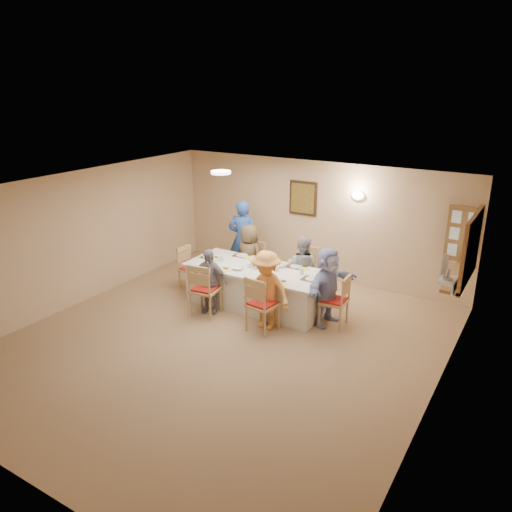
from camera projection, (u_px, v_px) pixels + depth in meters
The scene contains 49 objects.
ground at pixel (222, 344), 8.08m from camera, with size 7.00×7.00×0.00m, color #997A53.
room_walls at pixel (219, 255), 7.58m from camera, with size 7.00×7.00×7.00m.
wall_picture at pixel (303, 198), 10.46m from camera, with size 0.62×0.05×0.72m.
wall_sconce at pixel (358, 195), 9.78m from camera, with size 0.26×0.09×0.18m, color white.
ceiling_light at pixel (221, 172), 8.96m from camera, with size 0.36×0.36×0.05m, color white.
serving_hatch at pixel (471, 248), 7.94m from camera, with size 0.06×1.50×1.15m, color brown.
hatch_sill at pixel (459, 278), 8.18m from camera, with size 0.30×1.50×0.05m, color brown.
shutter_door at pixel (463, 234), 8.68m from camera, with size 0.55×0.04×1.00m, color brown.
fan_shelf at pixel (447, 280), 6.93m from camera, with size 0.22×0.36×0.03m, color white.
desk_fan at pixel (447, 270), 6.89m from camera, with size 0.30×0.30×0.28m, color #A5A5A8, non-canonical shape.
dining_table at pixel (257, 287), 9.34m from camera, with size 2.66×1.13×0.76m, color silver.
chair_back_left at pixel (252, 264), 10.25m from camera, with size 0.44×0.44×0.91m, color tan, non-canonical shape.
chair_back_right at pixel (305, 274), 9.65m from camera, with size 0.48×0.48×1.00m, color tan, non-canonical shape.
chair_front_left at pixel (205, 288), 8.95m from camera, with size 0.48×0.48×1.01m, color tan, non-canonical shape.
chair_front_right at pixel (263, 303), 8.36m from camera, with size 0.48×0.48×1.00m, color tan, non-canonical shape.
chair_left_end at pixel (191, 268), 10.08m from camera, with size 0.43×0.43×0.89m, color tan, non-canonical shape.
chair_right_end at pixel (334, 300), 8.55m from camera, with size 0.45×0.45×0.94m, color tan, non-canonical shape.
diner_back_left at pixel (249, 257), 10.09m from camera, with size 0.71×0.52×1.33m, color brown.
diner_back_right at pixel (302, 269), 9.51m from camera, with size 0.66×0.53×1.28m, color #94929F.
diner_front_left at pixel (209, 281), 9.01m from camera, with size 0.76×0.43×1.21m, color gray.
diner_front_right at pixel (266, 290), 8.39m from camera, with size 0.92×0.55×1.39m, color #FDA047.
diner_right_end at pixel (328, 286), 8.54m from camera, with size 0.66×1.35×1.40m, color #A5ADDF.
caregiver at pixel (243, 239), 10.63m from camera, with size 0.72×0.61×1.68m, color #2A4FA6.
placemat_fl at pixel (217, 269), 9.17m from camera, with size 0.35×0.26×0.01m, color #472B19.
plate_fl at pixel (217, 268), 9.16m from camera, with size 0.23×0.23×0.01m, color white.
napkin_fl at pixel (224, 271), 9.04m from camera, with size 0.14×0.14×0.01m, color #E4F734.
placemat_fr at pixel (274, 281), 8.58m from camera, with size 0.36×0.27×0.01m, color #472B19.
plate_fr at pixel (274, 281), 8.58m from camera, with size 0.25×0.25×0.02m, color white.
napkin_fr at pixel (282, 284), 8.45m from camera, with size 0.13×0.13×0.01m, color #E4F734.
placemat_bl at pixel (242, 256), 9.84m from camera, with size 0.34×0.25×0.01m, color #472B19.
plate_bl at pixel (242, 255), 9.84m from camera, with size 0.23×0.23×0.01m, color white.
napkin_bl at pixel (248, 258), 9.71m from camera, with size 0.15×0.15×0.01m, color #E4F734.
placemat_br at pixel (296, 267), 9.26m from camera, with size 0.36×0.27×0.01m, color #472B19.
plate_br at pixel (296, 266), 9.25m from camera, with size 0.22×0.22×0.01m, color white.
napkin_br at pixel (304, 269), 9.13m from camera, with size 0.14×0.14×0.01m, color #E4F734.
placemat_le at pixel (209, 257), 9.75m from camera, with size 0.32×0.24×0.01m, color #472B19.
plate_le at pixel (209, 257), 9.75m from camera, with size 0.23×0.23×0.01m, color white.
napkin_le at pixel (215, 259), 9.62m from camera, with size 0.13×0.13×0.01m, color #E4F734.
placemat_re at pixel (312, 279), 8.66m from camera, with size 0.35×0.26×0.01m, color #472B19.
plate_re at pixel (312, 279), 8.66m from camera, with size 0.23×0.23×0.01m, color white.
napkin_re at pixel (320, 282), 8.53m from camera, with size 0.14×0.14×0.01m, color #E4F734.
teacup_a at pixel (211, 263), 9.31m from camera, with size 0.13×0.13×0.10m, color white.
teacup_b at pixel (290, 262), 9.38m from camera, with size 0.13×0.13×0.09m, color white.
bowl_a at pixel (238, 268), 9.12m from camera, with size 0.26×0.26×0.05m, color white.
bowl_b at pixel (280, 266), 9.24m from camera, with size 0.21×0.21×0.06m, color white.
condiment_ketchup at pixel (255, 262), 9.19m from camera, with size 0.10×0.10×0.22m, color red.
condiment_brown at pixel (262, 263), 9.21m from camera, with size 0.11×0.11×0.18m, color #5D2518.
condiment_malt at pixel (261, 266), 9.10m from camera, with size 0.14×0.14×0.15m, color #5D2518.
drinking_glass at pixel (251, 263), 9.31m from camera, with size 0.07×0.07×0.10m, color silver.
Camera 1 is at (4.19, -5.82, 4.01)m, focal length 35.00 mm.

